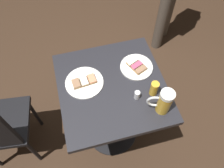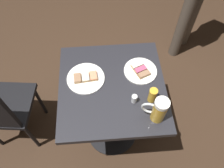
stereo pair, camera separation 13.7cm
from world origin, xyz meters
TOP-DOWN VIEW (x-y plane):
  - ground_plane at (0.00, 0.00)m, footprint 6.00×6.00m
  - cafe_table at (0.00, 0.00)m, footprint 0.66×0.67m
  - plate_near at (0.16, -0.06)m, footprint 0.24×0.24m
  - plate_far at (-0.19, -0.10)m, footprint 0.21×0.21m
  - beer_mug at (-0.23, 0.23)m, footprint 0.14×0.08m
  - beer_glass_small at (-0.23, 0.11)m, footprint 0.05×0.05m
  - salt_shaker at (-0.12, 0.12)m, footprint 0.03×0.03m

SIDE VIEW (x-z plane):
  - ground_plane at x=0.00m, z-range 0.00..0.00m
  - cafe_table at x=0.00m, z-range 0.19..0.97m
  - plate_near at x=0.16m, z-range 0.77..0.80m
  - plate_far at x=-0.19m, z-range 0.77..0.80m
  - salt_shaker at x=-0.12m, z-range 0.77..0.83m
  - beer_glass_small at x=-0.23m, z-range 0.77..0.88m
  - beer_mug at x=-0.23m, z-range 0.77..0.95m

